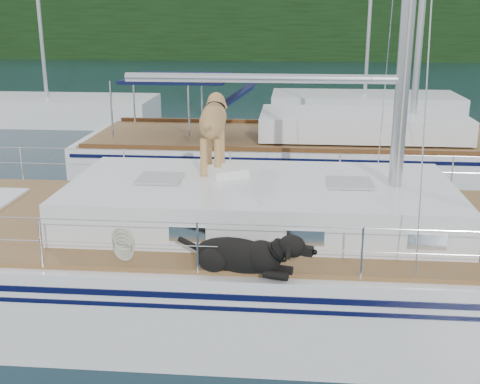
# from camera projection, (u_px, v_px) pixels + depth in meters

# --- Properties ---
(ground) EXTENTS (120.00, 120.00, 0.00)m
(ground) POSITION_uv_depth(u_px,v_px,m) (205.00, 300.00, 8.79)
(ground) COLOR black
(ground) RESTS_ON ground
(tree_line) EXTENTS (90.00, 3.00, 6.00)m
(tree_line) POSITION_uv_depth(u_px,v_px,m) (281.00, 24.00, 50.83)
(tree_line) COLOR black
(tree_line) RESTS_ON ground
(shore_bank) EXTENTS (92.00, 1.00, 1.20)m
(shore_bank) POSITION_uv_depth(u_px,v_px,m) (281.00, 52.00, 52.67)
(shore_bank) COLOR #595147
(shore_bank) RESTS_ON ground
(main_sailboat) EXTENTS (12.00, 3.97, 14.01)m
(main_sailboat) POSITION_uv_depth(u_px,v_px,m) (210.00, 257.00, 8.58)
(main_sailboat) COLOR white
(main_sailboat) RESTS_ON ground
(neighbor_sailboat) EXTENTS (11.00, 3.50, 13.30)m
(neighbor_sailboat) POSITION_uv_depth(u_px,v_px,m) (314.00, 157.00, 14.73)
(neighbor_sailboat) COLOR white
(neighbor_sailboat) RESTS_ON ground
(bg_boat_west) EXTENTS (8.00, 3.00, 11.65)m
(bg_boat_west) POSITION_uv_depth(u_px,v_px,m) (48.00, 110.00, 22.68)
(bg_boat_west) COLOR white
(bg_boat_west) RESTS_ON ground
(bg_boat_center) EXTENTS (7.20, 3.00, 11.65)m
(bg_boat_center) POSITION_uv_depth(u_px,v_px,m) (364.00, 107.00, 23.58)
(bg_boat_center) COLOR white
(bg_boat_center) RESTS_ON ground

